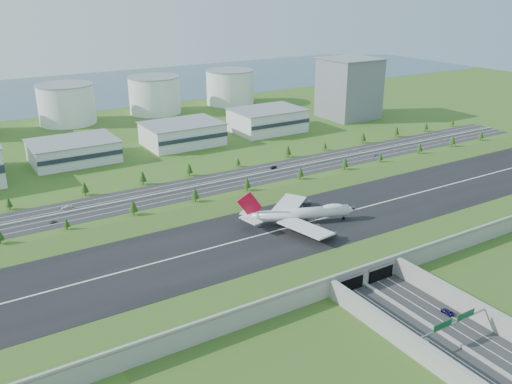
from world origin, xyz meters
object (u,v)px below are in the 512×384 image
car_6 (375,155)px  car_7 (66,207)px  car_2 (447,312)px  car_4 (53,222)px  boeing_747 (299,214)px  car_0 (425,340)px  office_tower (349,88)px  car_5 (273,167)px

car_6 → car_7: (-220.47, 15.67, 0.18)m
car_2 → car_4: 201.09m
boeing_747 → car_2: (9.61, -84.28, -12.55)m
car_0 → car_4: (-89.41, 176.02, -0.05)m
car_7 → car_6: bearing=93.8°
car_2 → car_6: (121.12, 168.61, -0.09)m
office_tower → car_0: (-208.50, -285.71, -26.67)m
car_2 → car_7: bearing=-64.7°
car_4 → office_tower: bearing=-84.9°
boeing_747 → car_6: bearing=52.8°
office_tower → car_0: bearing=-126.1°
boeing_747 → car_0: bearing=-77.0°
car_2 → car_7: size_ratio=0.93×
car_4 → car_7: car_7 is taller
car_6 → car_4: bearing=96.8°
car_0 → car_7: car_7 is taller
car_7 → car_2: bearing=36.2°
office_tower → boeing_747: 276.79m
boeing_747 → office_tower: bearing=64.4°
office_tower → car_4: office_tower is taller
office_tower → car_7: size_ratio=9.45×
car_4 → car_5: car_5 is taller
car_0 → car_4: bearing=138.0°
car_0 → car_2: size_ratio=0.77×
car_0 → car_7: size_ratio=0.71×
office_tower → car_2: bearing=-124.0°
car_4 → car_7: (10.86, 16.08, 0.18)m
car_2 → boeing_747: bearing=-86.5°
office_tower → boeing_747: office_tower is taller
boeing_747 → car_7: (-89.74, 100.00, -12.46)m
car_7 → car_5: bearing=97.5°
car_4 → car_7: size_ratio=0.67×
car_0 → car_5: car_5 is taller
office_tower → car_0: 354.70m
office_tower → car_4: size_ratio=14.19×
boeing_747 → car_7: bearing=151.9°
car_2 → car_5: size_ratio=1.08×
car_2 → car_4: size_ratio=1.39×
car_0 → boeing_747: bearing=104.2°
office_tower → car_7: bearing=-161.9°
car_5 → car_6: (80.82, -14.68, -0.16)m
car_6 → car_7: car_7 is taller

